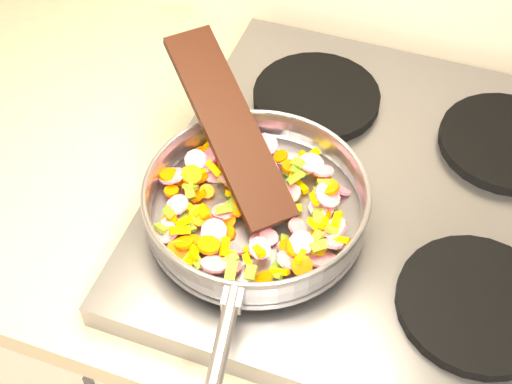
% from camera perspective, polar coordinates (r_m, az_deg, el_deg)
% --- Properties ---
extents(cooktop, '(0.60, 0.60, 0.04)m').
position_cam_1_polar(cooktop, '(0.99, 10.21, -0.71)').
color(cooktop, '#939399').
rests_on(cooktop, counter_top).
extents(grate_fl, '(0.19, 0.19, 0.02)m').
position_cam_1_polar(grate_fl, '(0.90, -0.28, -3.75)').
color(grate_fl, black).
rests_on(grate_fl, cooktop).
extents(grate_fr, '(0.19, 0.19, 0.02)m').
position_cam_1_polar(grate_fr, '(0.88, 17.27, -8.55)').
color(grate_fr, black).
rests_on(grate_fr, cooktop).
extents(grate_bl, '(0.19, 0.19, 0.02)m').
position_cam_1_polar(grate_bl, '(1.08, 4.86, 7.61)').
color(grate_bl, black).
rests_on(grate_bl, cooktop).
extents(grate_br, '(0.19, 0.19, 0.02)m').
position_cam_1_polar(grate_br, '(1.07, 19.43, 3.78)').
color(grate_br, black).
rests_on(grate_br, cooktop).
extents(saute_pan, '(0.32, 0.48, 0.05)m').
position_cam_1_polar(saute_pan, '(0.88, -0.03, -0.85)').
color(saute_pan, '#9E9EA5').
rests_on(saute_pan, grate_fl).
extents(vegetable_heap, '(0.27, 0.26, 0.05)m').
position_cam_1_polar(vegetable_heap, '(0.89, -0.16, -1.09)').
color(vegetable_heap, olive).
rests_on(vegetable_heap, saute_pan).
extents(wooden_spatula, '(0.24, 0.24, 0.11)m').
position_cam_1_polar(wooden_spatula, '(0.91, -2.19, 5.37)').
color(wooden_spatula, black).
rests_on(wooden_spatula, saute_pan).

